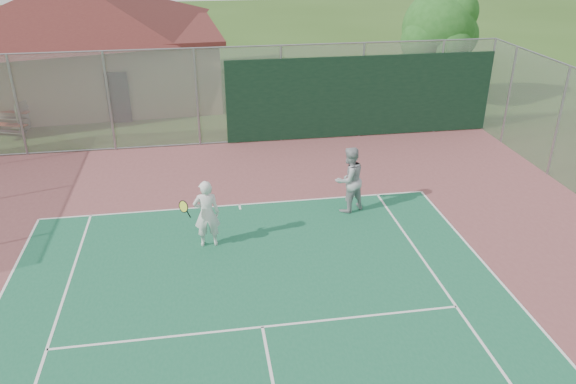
% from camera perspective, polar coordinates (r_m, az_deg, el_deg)
% --- Properties ---
extents(back_fence, '(20.08, 0.11, 3.53)m').
position_cam_1_polar(back_fence, '(20.51, -0.39, 9.65)').
color(back_fence, gray).
rests_on(back_fence, ground).
extents(side_fence_right, '(0.08, 9.00, 3.50)m').
position_cam_1_polar(side_fence_right, '(19.38, 25.77, 6.38)').
color(side_fence_right, gray).
rests_on(side_fence_right, ground).
extents(clubhouse, '(13.44, 9.39, 5.59)m').
position_cam_1_polar(clubhouse, '(27.44, -20.64, 14.66)').
color(clubhouse, tan).
rests_on(clubhouse, ground).
extents(tree, '(3.59, 3.40, 5.00)m').
position_cam_1_polar(tree, '(25.19, 15.21, 15.57)').
color(tree, '#322112').
rests_on(tree, ground).
extents(player_white_front, '(1.02, 0.68, 1.76)m').
position_cam_1_polar(player_white_front, '(13.87, -8.29, -2.25)').
color(player_white_front, silver).
rests_on(player_white_front, ground).
extents(player_grey_back, '(1.12, 1.02, 1.87)m').
position_cam_1_polar(player_grey_back, '(15.51, 6.22, 1.20)').
color(player_grey_back, '#A1A3A6').
rests_on(player_grey_back, ground).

